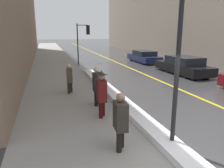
% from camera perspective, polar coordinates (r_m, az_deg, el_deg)
% --- Properties ---
extents(ground_plane, '(160.00, 160.00, 0.00)m').
position_cam_1_polar(ground_plane, '(5.75, 16.68, -19.31)').
color(ground_plane, '#38383A').
extents(sidewalk_slab, '(4.00, 80.00, 0.01)m').
position_cam_1_polar(sidewalk_slab, '(19.20, -14.38, 4.10)').
color(sidewalk_slab, gray).
rests_on(sidewalk_slab, ground).
extents(road_centre_stripe, '(0.16, 80.00, 0.00)m').
position_cam_1_polar(road_centre_stripe, '(20.37, 2.77, 5.03)').
color(road_centre_stripe, gold).
rests_on(road_centre_stripe, ground).
extents(snow_bank_curb, '(0.65, 13.13, 0.21)m').
position_cam_1_polar(snow_bank_curb, '(10.43, 0.55, -2.83)').
color(snow_bank_curb, white).
rests_on(snow_bank_curb, ground).
extents(lamp_post, '(0.28, 0.28, 5.60)m').
position_cam_1_polar(lamp_post, '(5.62, 17.48, 15.41)').
color(lamp_post, black).
rests_on(lamp_post, ground).
extents(traffic_light_near, '(1.30, 0.45, 3.76)m').
position_cam_1_polar(traffic_light_near, '(22.16, -7.33, 12.69)').
color(traffic_light_near, black).
rests_on(traffic_light_near, ground).
extents(pedestrian_in_glasses, '(0.34, 0.73, 1.57)m').
position_cam_1_polar(pedestrian_in_glasses, '(5.69, 2.20, -9.11)').
color(pedestrian_in_glasses, black).
rests_on(pedestrian_in_glasses, ground).
extents(pedestrian_in_fedora, '(0.37, 0.55, 1.73)m').
position_cam_1_polar(pedestrian_in_fedora, '(7.81, -2.71, -2.14)').
color(pedestrian_in_fedora, '#340C0C').
rests_on(pedestrian_in_fedora, ground).
extents(pedestrian_nearside, '(0.35, 0.75, 1.64)m').
position_cam_1_polar(pedestrian_nearside, '(9.10, -3.97, -0.11)').
color(pedestrian_nearside, black).
rests_on(pedestrian_nearside, ground).
extents(pedestrian_with_shoulder_bag, '(0.32, 0.71, 1.50)m').
position_cam_1_polar(pedestrian_with_shoulder_bag, '(11.10, -11.07, 1.77)').
color(pedestrian_with_shoulder_bag, '#2A241B').
rests_on(pedestrian_with_shoulder_bag, ground).
extents(parked_car_black, '(1.98, 4.90, 1.28)m').
position_cam_1_polar(parked_car_black, '(16.83, 18.12, 4.57)').
color(parked_car_black, black).
rests_on(parked_car_black, ground).
extents(parked_car_navy, '(1.87, 4.47, 1.16)m').
position_cam_1_polar(parked_car_navy, '(22.26, 8.35, 7.08)').
color(parked_car_navy, navy).
rests_on(parked_car_navy, ground).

